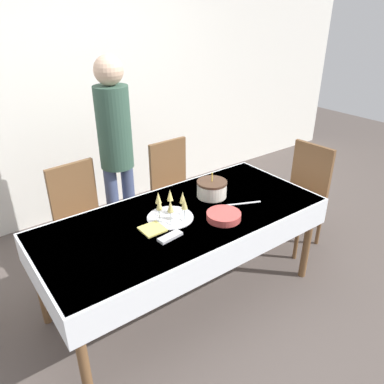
{
  "coord_description": "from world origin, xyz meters",
  "views": [
    {
      "loc": [
        -1.33,
        -1.88,
        2.1
      ],
      "look_at": [
        0.12,
        0.07,
        0.87
      ],
      "focal_mm": 35.0,
      "sensor_mm": 36.0,
      "label": 1
    }
  ],
  "objects_px": {
    "dining_chair_far_left": "(82,217)",
    "birthday_cake": "(212,189)",
    "dining_chair_right_end": "(302,191)",
    "champagne_tray": "(171,208)",
    "plate_stack_main": "(224,216)",
    "person_standing": "(115,142)",
    "dining_chair_far_right": "(175,187)"
  },
  "relations": [
    {
      "from": "champagne_tray",
      "to": "dining_chair_right_end",
      "type": "bearing_deg",
      "value": -0.78
    },
    {
      "from": "dining_chair_right_end",
      "to": "champagne_tray",
      "type": "relative_size",
      "value": 2.95
    },
    {
      "from": "dining_chair_far_right",
      "to": "champagne_tray",
      "type": "height_order",
      "value": "dining_chair_far_right"
    },
    {
      "from": "plate_stack_main",
      "to": "champagne_tray",
      "type": "bearing_deg",
      "value": 140.54
    },
    {
      "from": "dining_chair_far_right",
      "to": "person_standing",
      "type": "distance_m",
      "value": 0.76
    },
    {
      "from": "dining_chair_far_right",
      "to": "champagne_tray",
      "type": "relative_size",
      "value": 2.95
    },
    {
      "from": "birthday_cake",
      "to": "champagne_tray",
      "type": "xyz_separation_m",
      "value": [
        -0.44,
        -0.08,
        0.02
      ]
    },
    {
      "from": "dining_chair_far_right",
      "to": "champagne_tray",
      "type": "distance_m",
      "value": 0.99
    },
    {
      "from": "dining_chair_far_left",
      "to": "birthday_cake",
      "type": "height_order",
      "value": "dining_chair_far_left"
    },
    {
      "from": "plate_stack_main",
      "to": "dining_chair_far_right",
      "type": "bearing_deg",
      "value": 75.05
    },
    {
      "from": "dining_chair_far_left",
      "to": "plate_stack_main",
      "type": "distance_m",
      "value": 1.22
    },
    {
      "from": "person_standing",
      "to": "birthday_cake",
      "type": "bearing_deg",
      "value": -61.69
    },
    {
      "from": "birthday_cake",
      "to": "person_standing",
      "type": "relative_size",
      "value": 0.13
    },
    {
      "from": "plate_stack_main",
      "to": "person_standing",
      "type": "xyz_separation_m",
      "value": [
        -0.26,
        1.08,
        0.29
      ]
    },
    {
      "from": "dining_chair_far_left",
      "to": "champagne_tray",
      "type": "relative_size",
      "value": 2.95
    },
    {
      "from": "dining_chair_right_end",
      "to": "champagne_tray",
      "type": "bearing_deg",
      "value": 179.22
    },
    {
      "from": "champagne_tray",
      "to": "person_standing",
      "type": "relative_size",
      "value": 0.19
    },
    {
      "from": "dining_chair_right_end",
      "to": "plate_stack_main",
      "type": "bearing_deg",
      "value": -169.54
    },
    {
      "from": "person_standing",
      "to": "plate_stack_main",
      "type": "bearing_deg",
      "value": -76.44
    },
    {
      "from": "dining_chair_right_end",
      "to": "person_standing",
      "type": "bearing_deg",
      "value": 148.63
    },
    {
      "from": "dining_chair_right_end",
      "to": "plate_stack_main",
      "type": "height_order",
      "value": "dining_chair_right_end"
    },
    {
      "from": "dining_chair_far_left",
      "to": "dining_chair_far_right",
      "type": "relative_size",
      "value": 1.0
    },
    {
      "from": "birthday_cake",
      "to": "plate_stack_main",
      "type": "distance_m",
      "value": 0.35
    },
    {
      "from": "champagne_tray",
      "to": "person_standing",
      "type": "distance_m",
      "value": 0.88
    },
    {
      "from": "dining_chair_far_left",
      "to": "dining_chair_far_right",
      "type": "xyz_separation_m",
      "value": [
        0.92,
        0.0,
        0.0
      ]
    },
    {
      "from": "birthday_cake",
      "to": "champagne_tray",
      "type": "relative_size",
      "value": 0.71
    },
    {
      "from": "plate_stack_main",
      "to": "person_standing",
      "type": "height_order",
      "value": "person_standing"
    },
    {
      "from": "plate_stack_main",
      "to": "person_standing",
      "type": "distance_m",
      "value": 1.15
    },
    {
      "from": "dining_chair_far_left",
      "to": "dining_chair_right_end",
      "type": "relative_size",
      "value": 1.0
    },
    {
      "from": "birthday_cake",
      "to": "plate_stack_main",
      "type": "height_order",
      "value": "birthday_cake"
    },
    {
      "from": "champagne_tray",
      "to": "person_standing",
      "type": "xyz_separation_m",
      "value": [
        0.02,
        0.85,
        0.24
      ]
    },
    {
      "from": "dining_chair_right_end",
      "to": "champagne_tray",
      "type": "distance_m",
      "value": 1.48
    }
  ]
}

